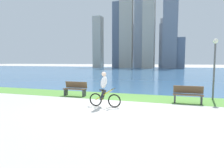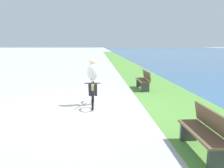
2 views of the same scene
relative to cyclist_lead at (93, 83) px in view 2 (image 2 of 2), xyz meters
name	(u,v)px [view 2 (image 2 of 2)]	position (x,y,z in m)	size (l,w,h in m)	color
ground_plane	(88,107)	(0.17, -0.17, -0.84)	(300.00, 300.00, 0.00)	#B2AFA8
grass_strip_bayside	(180,105)	(0.17, 3.09, -0.83)	(120.00, 2.63, 0.01)	#59933D
cyclist_lead	(93,83)	(0.00, 0.00, 0.00)	(1.60, 0.52, 1.68)	black
bench_near_path	(144,80)	(-2.89, 2.40, -0.39)	(1.50, 0.47, 0.90)	brown
bench_far_along_path	(205,133)	(3.81, 2.27, -0.39)	(1.50, 0.47, 0.90)	brown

